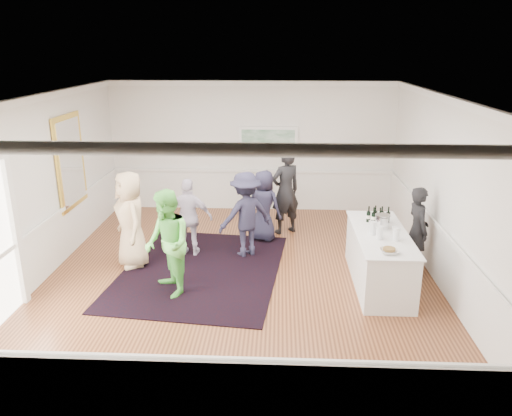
{
  "coord_description": "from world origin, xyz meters",
  "views": [
    {
      "loc": [
        0.67,
        -8.18,
        3.98
      ],
      "look_at": [
        0.28,
        0.2,
        1.25
      ],
      "focal_mm": 35.0,
      "sensor_mm": 36.0,
      "label": 1
    }
  ],
  "objects_px": {
    "guest_tan": "(131,220)",
    "guest_navy": "(264,206)",
    "ice_bucket": "(382,222)",
    "nut_bowl": "(389,250)",
    "guest_green": "(167,244)",
    "guest_lilac": "(189,218)",
    "guest_dark_b": "(285,191)",
    "bartender": "(417,230)",
    "serving_table": "(379,258)",
    "guest_dark_a": "(246,215)"
  },
  "relations": [
    {
      "from": "bartender",
      "to": "guest_dark_b",
      "type": "xyz_separation_m",
      "value": [
        -2.38,
        1.89,
        0.15
      ]
    },
    {
      "from": "bartender",
      "to": "guest_lilac",
      "type": "relative_size",
      "value": 1.03
    },
    {
      "from": "guest_dark_b",
      "to": "guest_tan",
      "type": "bearing_deg",
      "value": 1.33
    },
    {
      "from": "guest_tan",
      "to": "guest_dark_a",
      "type": "height_order",
      "value": "guest_tan"
    },
    {
      "from": "guest_lilac",
      "to": "ice_bucket",
      "type": "relative_size",
      "value": 6.01
    },
    {
      "from": "serving_table",
      "to": "guest_lilac",
      "type": "distance_m",
      "value": 3.68
    },
    {
      "from": "serving_table",
      "to": "guest_tan",
      "type": "xyz_separation_m",
      "value": [
        -4.49,
        0.55,
        0.44
      ]
    },
    {
      "from": "guest_dark_b",
      "to": "nut_bowl",
      "type": "distance_m",
      "value": 3.67
    },
    {
      "from": "bartender",
      "to": "nut_bowl",
      "type": "xyz_separation_m",
      "value": [
        -0.82,
        -1.43,
        0.19
      ]
    },
    {
      "from": "guest_tan",
      "to": "nut_bowl",
      "type": "height_order",
      "value": "guest_tan"
    },
    {
      "from": "guest_tan",
      "to": "guest_navy",
      "type": "distance_m",
      "value": 2.82
    },
    {
      "from": "serving_table",
      "to": "guest_dark_a",
      "type": "relative_size",
      "value": 1.39
    },
    {
      "from": "nut_bowl",
      "to": "guest_dark_a",
      "type": "bearing_deg",
      "value": 139.22
    },
    {
      "from": "guest_green",
      "to": "guest_lilac",
      "type": "bearing_deg",
      "value": 148.9
    },
    {
      "from": "guest_lilac",
      "to": "guest_tan",
      "type": "bearing_deg",
      "value": 31.53
    },
    {
      "from": "guest_dark_b",
      "to": "guest_green",
      "type": "bearing_deg",
      "value": 24.92
    },
    {
      "from": "guest_tan",
      "to": "guest_lilac",
      "type": "relative_size",
      "value": 1.17
    },
    {
      "from": "nut_bowl",
      "to": "ice_bucket",
      "type": "bearing_deg",
      "value": 84.64
    },
    {
      "from": "guest_dark_b",
      "to": "nut_bowl",
      "type": "bearing_deg",
      "value": 83.24
    },
    {
      "from": "serving_table",
      "to": "guest_lilac",
      "type": "xyz_separation_m",
      "value": [
        -3.5,
        1.1,
        0.3
      ]
    },
    {
      "from": "guest_tan",
      "to": "guest_dark_b",
      "type": "distance_m",
      "value": 3.45
    },
    {
      "from": "guest_green",
      "to": "nut_bowl",
      "type": "distance_m",
      "value": 3.53
    },
    {
      "from": "serving_table",
      "to": "guest_navy",
      "type": "relative_size",
      "value": 1.54
    },
    {
      "from": "ice_bucket",
      "to": "guest_tan",
      "type": "bearing_deg",
      "value": 175.78
    },
    {
      "from": "serving_table",
      "to": "guest_dark_b",
      "type": "distance_m",
      "value": 2.96
    },
    {
      "from": "guest_navy",
      "to": "ice_bucket",
      "type": "xyz_separation_m",
      "value": [
        2.12,
        -1.76,
        0.3
      ]
    },
    {
      "from": "nut_bowl",
      "to": "guest_lilac",
      "type": "bearing_deg",
      "value": 150.15
    },
    {
      "from": "serving_table",
      "to": "ice_bucket",
      "type": "height_order",
      "value": "ice_bucket"
    },
    {
      "from": "guest_navy",
      "to": "bartender",
      "type": "bearing_deg",
      "value": 177.93
    },
    {
      "from": "bartender",
      "to": "guest_dark_b",
      "type": "height_order",
      "value": "guest_dark_b"
    },
    {
      "from": "ice_bucket",
      "to": "nut_bowl",
      "type": "height_order",
      "value": "ice_bucket"
    },
    {
      "from": "bartender",
      "to": "guest_dark_a",
      "type": "relative_size",
      "value": 0.95
    },
    {
      "from": "guest_tan",
      "to": "guest_navy",
      "type": "relative_size",
      "value": 1.2
    },
    {
      "from": "guest_navy",
      "to": "nut_bowl",
      "type": "distance_m",
      "value": 3.51
    },
    {
      "from": "serving_table",
      "to": "guest_dark_b",
      "type": "height_order",
      "value": "guest_dark_b"
    },
    {
      "from": "guest_tan",
      "to": "guest_dark_a",
      "type": "bearing_deg",
      "value": 73.21
    },
    {
      "from": "guest_green",
      "to": "guest_dark_b",
      "type": "height_order",
      "value": "guest_dark_b"
    },
    {
      "from": "guest_green",
      "to": "guest_dark_b",
      "type": "distance_m",
      "value": 3.57
    },
    {
      "from": "nut_bowl",
      "to": "serving_table",
      "type": "bearing_deg",
      "value": 86.77
    },
    {
      "from": "bartender",
      "to": "guest_navy",
      "type": "bearing_deg",
      "value": 54.73
    },
    {
      "from": "guest_green",
      "to": "guest_dark_a",
      "type": "xyz_separation_m",
      "value": [
        1.17,
        1.69,
        -0.05
      ]
    },
    {
      "from": "nut_bowl",
      "to": "guest_navy",
      "type": "bearing_deg",
      "value": 125.23
    },
    {
      "from": "serving_table",
      "to": "nut_bowl",
      "type": "bearing_deg",
      "value": -93.23
    },
    {
      "from": "guest_navy",
      "to": "nut_bowl",
      "type": "relative_size",
      "value": 5.27
    },
    {
      "from": "ice_bucket",
      "to": "guest_green",
      "type": "bearing_deg",
      "value": -168.03
    },
    {
      "from": "bartender",
      "to": "ice_bucket",
      "type": "xyz_separation_m",
      "value": [
        -0.71,
        -0.33,
        0.26
      ]
    },
    {
      "from": "bartender",
      "to": "guest_navy",
      "type": "relative_size",
      "value": 1.05
    },
    {
      "from": "guest_tan",
      "to": "nut_bowl",
      "type": "xyz_separation_m",
      "value": [
        4.44,
        -1.44,
        0.08
      ]
    },
    {
      "from": "guest_dark_a",
      "to": "guest_navy",
      "type": "relative_size",
      "value": 1.11
    },
    {
      "from": "bartender",
      "to": "guest_green",
      "type": "xyz_separation_m",
      "value": [
        -4.33,
        -1.1,
        0.09
      ]
    }
  ]
}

